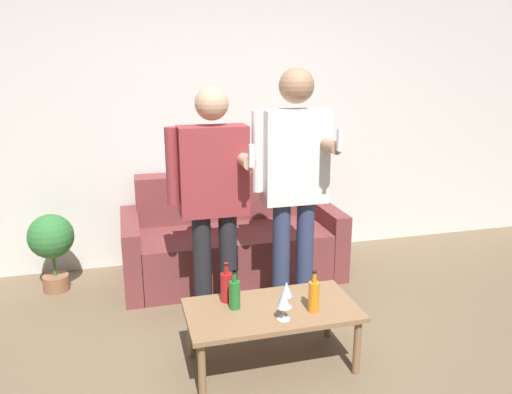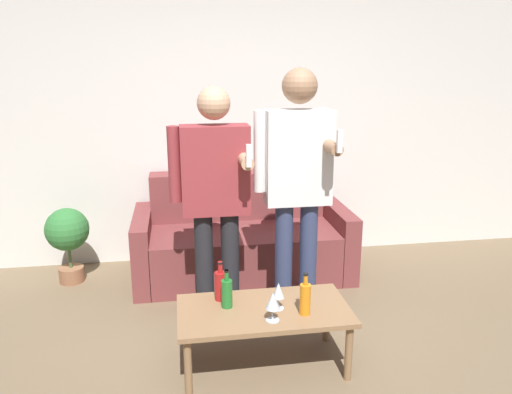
# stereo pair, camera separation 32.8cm
# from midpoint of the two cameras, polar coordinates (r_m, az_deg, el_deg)

# --- Properties ---
(wall_back) EXTENTS (8.00, 0.06, 2.70)m
(wall_back) POSITION_cam_midpoint_polar(r_m,az_deg,el_deg) (4.56, -6.42, 9.37)
(wall_back) COLOR silver
(wall_back) RESTS_ON ground_plane
(couch) EXTENTS (1.83, 0.85, 0.86)m
(couch) POSITION_cam_midpoint_polar(r_m,az_deg,el_deg) (4.38, -5.05, -4.94)
(couch) COLOR brown
(couch) RESTS_ON ground_plane
(coffee_table) EXTENTS (1.03, 0.54, 0.39)m
(coffee_table) POSITION_cam_midpoint_polar(r_m,az_deg,el_deg) (3.08, -1.31, -13.32)
(coffee_table) COLOR #8E6B47
(coffee_table) RESTS_ON ground_plane
(bottle_orange) EXTENTS (0.07, 0.07, 0.24)m
(bottle_orange) POSITION_cam_midpoint_polar(r_m,az_deg,el_deg) (3.03, -5.62, -11.01)
(bottle_orange) COLOR #23752D
(bottle_orange) RESTS_ON coffee_table
(bottle_green) EXTENTS (0.06, 0.06, 0.26)m
(bottle_green) POSITION_cam_midpoint_polar(r_m,az_deg,el_deg) (2.98, 3.45, -11.25)
(bottle_green) COLOR orange
(bottle_green) RESTS_ON coffee_table
(bottle_dark) EXTENTS (0.07, 0.07, 0.25)m
(bottle_dark) POSITION_cam_midpoint_polar(r_m,az_deg,el_deg) (3.11, -6.46, -10.16)
(bottle_dark) COLOR #B21E1E
(bottle_dark) RESTS_ON coffee_table
(wine_glass_near) EXTENTS (0.08, 0.08, 0.17)m
(wine_glass_near) POSITION_cam_midpoint_polar(r_m,az_deg,el_deg) (2.88, -0.13, -11.84)
(wine_glass_near) COLOR silver
(wine_glass_near) RESTS_ON coffee_table
(wine_glass_far) EXTENTS (0.07, 0.07, 0.17)m
(wine_glass_far) POSITION_cam_midpoint_polar(r_m,az_deg,el_deg) (3.01, 0.33, -10.64)
(wine_glass_far) COLOR silver
(wine_glass_far) RESTS_ON coffee_table
(person_standing_left) EXTENTS (0.54, 0.44, 1.66)m
(person_standing_left) POSITION_cam_midpoint_polar(r_m,az_deg,el_deg) (3.39, -7.72, 0.66)
(person_standing_left) COLOR #232328
(person_standing_left) RESTS_ON ground_plane
(person_standing_right) EXTENTS (0.53, 0.46, 1.78)m
(person_standing_right) POSITION_cam_midpoint_polar(r_m,az_deg,el_deg) (3.44, 1.65, 2.39)
(person_standing_right) COLOR navy
(person_standing_right) RESTS_ON ground_plane
(potted_plant) EXTENTS (0.36, 0.36, 0.64)m
(potted_plant) POSITION_cam_midpoint_polar(r_m,az_deg,el_deg) (4.38, -24.38, -4.68)
(potted_plant) COLOR #936042
(potted_plant) RESTS_ON ground_plane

